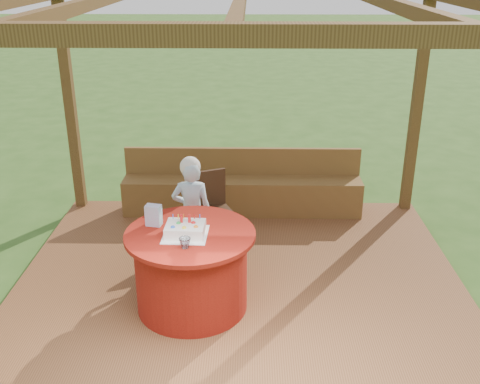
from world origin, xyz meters
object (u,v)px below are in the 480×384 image
drinking_glass (185,243)px  gift_bag (154,215)px  table (191,270)px  birthday_cake (185,229)px  bench (242,192)px  elderly_woman (192,209)px  chair (212,205)px

drinking_glass → gift_bag: bearing=127.6°
table → drinking_glass: (-0.01, -0.28, 0.42)m
birthday_cake → bench: bearing=77.9°
elderly_woman → birthday_cake: (0.04, -0.91, 0.22)m
bench → birthday_cake: (-0.47, -2.19, 0.56)m
bench → elderly_woman: bearing=-111.6°
table → birthday_cake: 0.44m
bench → chair: size_ratio=3.61×
bench → elderly_woman: elderly_woman is taller
chair → birthday_cake: (-0.14, -1.36, 0.38)m
table → gift_bag: bearing=156.9°
elderly_woman → birthday_cake: bearing=-87.5°
elderly_woman → chair: bearing=68.0°
birthday_cake → drinking_glass: bearing=-84.6°
drinking_glass → table: bearing=87.4°
elderly_woman → drinking_glass: 1.17m
chair → elderly_woman: elderly_woman is taller
bench → drinking_glass: (-0.45, -2.43, 0.55)m
chair → gift_bag: bearing=-111.1°
birthday_cake → gift_bag: gift_bag is taller
table → chair: (0.11, 1.31, 0.06)m
birthday_cake → elderly_woman: bearing=92.5°
chair → elderly_woman: 0.51m
birthday_cake → chair: bearing=84.0°
table → elderly_woman: 0.89m
elderly_woman → birthday_cake: size_ratio=2.95×
drinking_glass → chair: bearing=85.7°
bench → drinking_glass: size_ratio=30.42×
table → birthday_cake: (-0.04, -0.04, 0.43)m
table → chair: 1.32m
elderly_woman → gift_bag: (-0.27, -0.72, 0.27)m
bench → table: (-0.43, -2.15, 0.13)m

